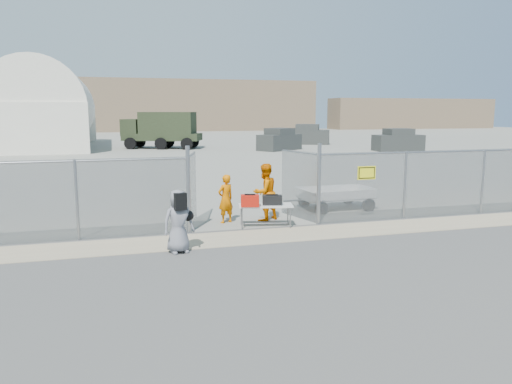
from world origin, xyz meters
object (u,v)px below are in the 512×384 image
object	(u,v)px
folding_table	(265,216)
security_worker_left	(226,199)
utility_trailer	(336,198)
security_worker_right	(265,192)
visitor	(178,221)

from	to	relation	value
folding_table	security_worker_left	distance (m)	1.41
folding_table	utility_trailer	world-z (taller)	utility_trailer
security_worker_right	folding_table	bearing A→B (deg)	48.63
folding_table	security_worker_right	world-z (taller)	security_worker_right
folding_table	visitor	xyz separation A→B (m)	(-2.86, -2.04, 0.44)
folding_table	utility_trailer	bearing A→B (deg)	43.57
folding_table	visitor	size ratio (longest dim) A/B	1.03
visitor	security_worker_left	bearing A→B (deg)	45.73
visitor	utility_trailer	xyz separation A→B (m)	(6.11, 4.03, -0.38)
visitor	utility_trailer	size ratio (longest dim) A/B	0.47
security_worker_right	visitor	distance (m)	4.28
folding_table	security_worker_right	xyz separation A→B (m)	(0.25, 0.89, 0.57)
utility_trailer	security_worker_left	bearing A→B (deg)	-167.86
security_worker_left	visitor	world-z (taller)	visitor
security_worker_left	visitor	size ratio (longest dim) A/B	0.97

